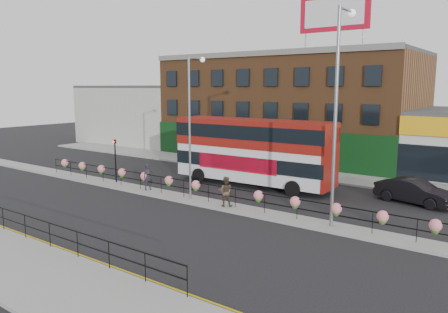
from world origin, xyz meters
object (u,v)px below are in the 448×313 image
Objects in this scene: car at (414,191)px; lamp_column_west at (192,116)px; pedestrian_a at (148,177)px; double_decker_bus at (253,145)px; lamp_column_east at (338,99)px; pedestrian_b at (225,191)px.

lamp_column_west is at bearing 135.75° from car.
car is at bearing 32.67° from lamp_column_west.
car is at bearing -43.19° from pedestrian_a.
double_decker_bus is 10.89m from lamp_column_east.
double_decker_bus is at bearing -18.07° from pedestrian_a.
pedestrian_b is (6.71, -0.24, -0.02)m from pedestrian_a.
double_decker_bus is 1.36× the size of lamp_column_west.
pedestrian_a reaches higher than car.
pedestrian_b reaches higher than car.
car is 2.71× the size of pedestrian_a.
double_decker_bus is at bearing 145.90° from lamp_column_east.
lamp_column_east is at bearing -34.10° from double_decker_bus.
lamp_column_west is (-0.86, -5.79, 2.42)m from double_decker_bus.
pedestrian_b is (1.96, -6.13, -1.93)m from double_decker_bus.
pedestrian_a is (-4.76, -5.89, -1.91)m from double_decker_bus.
lamp_column_west reaches higher than pedestrian_a.
double_decker_bus is 2.44× the size of car.
pedestrian_b is at bearing -72.32° from double_decker_bus.
double_decker_bus is 11.08m from car.
car is 0.46× the size of lamp_column_east.
pedestrian_b is at bearing -176.77° from lamp_column_east.
pedestrian_a is 5.83m from lamp_column_west.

